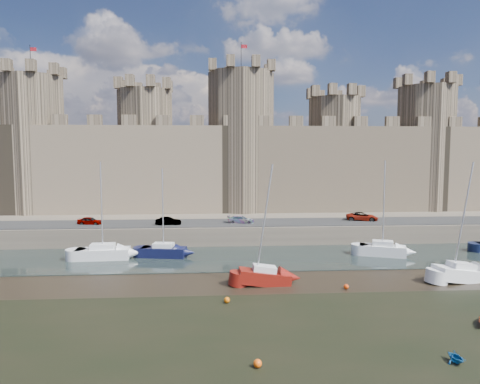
{
  "coord_description": "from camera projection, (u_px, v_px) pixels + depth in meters",
  "views": [
    {
      "loc": [
        -3.02,
        -24.38,
        11.95
      ],
      "look_at": [
        0.08,
        22.0,
        7.86
      ],
      "focal_mm": 32.0,
      "sensor_mm": 36.0,
      "label": 1
    }
  ],
  "objects": [
    {
      "name": "ground",
      "position": [
        263.0,
        355.0,
        25.48
      ],
      "size": [
        160.0,
        160.0,
        0.0
      ],
      "primitive_type": "plane",
      "color": "black",
      "rests_on": "ground"
    },
    {
      "name": "water_channel",
      "position": [
        238.0,
        258.0,
        49.33
      ],
      "size": [
        160.0,
        12.0,
        0.08
      ],
      "primitive_type": "cube",
      "color": "black",
      "rests_on": "ground"
    },
    {
      "name": "quay",
      "position": [
        227.0,
        208.0,
        85.01
      ],
      "size": [
        160.0,
        60.0,
        2.5
      ],
      "primitive_type": "cube",
      "color": "#4C443A",
      "rests_on": "ground"
    },
    {
      "name": "road",
      "position": [
        234.0,
        223.0,
        59.05
      ],
      "size": [
        160.0,
        7.0,
        0.1
      ],
      "primitive_type": "cube",
      "color": "black",
      "rests_on": "quay"
    },
    {
      "name": "castle",
      "position": [
        226.0,
        156.0,
        72.12
      ],
      "size": [
        108.5,
        11.0,
        29.0
      ],
      "color": "#42382B",
      "rests_on": "quay"
    },
    {
      "name": "car_0",
      "position": [
        90.0,
        221.0,
        57.46
      ],
      "size": [
        3.36,
        1.73,
        1.09
      ],
      "primitive_type": "imported",
      "rotation": [
        0.0,
        0.0,
        1.43
      ],
      "color": "gray",
      "rests_on": "quay"
    },
    {
      "name": "car_1",
      "position": [
        168.0,
        221.0,
        57.03
      ],
      "size": [
        3.4,
        1.23,
        1.12
      ],
      "primitive_type": "imported",
      "rotation": [
        0.0,
        0.0,
        1.58
      ],
      "color": "gray",
      "rests_on": "quay"
    },
    {
      "name": "car_2",
      "position": [
        241.0,
        220.0,
        58.69
      ],
      "size": [
        3.85,
        2.08,
        1.06
      ],
      "primitive_type": "imported",
      "rotation": [
        0.0,
        0.0,
        1.4
      ],
      "color": "gray",
      "rests_on": "quay"
    },
    {
      "name": "car_3",
      "position": [
        362.0,
        217.0,
        60.89
      ],
      "size": [
        4.79,
        3.09,
        1.23
      ],
      "primitive_type": "imported",
      "rotation": [
        0.0,
        0.0,
        1.31
      ],
      "color": "gray",
      "rests_on": "quay"
    },
    {
      "name": "sailboat_0",
      "position": [
        103.0,
        252.0,
        48.62
      ],
      "size": [
        6.02,
        2.58,
        11.08
      ],
      "rotation": [
        0.0,
        0.0,
        0.05
      ],
      "color": "silver",
      "rests_on": "ground"
    },
    {
      "name": "sailboat_1",
      "position": [
        163.0,
        251.0,
        49.62
      ],
      "size": [
        5.41,
        2.84,
        10.3
      ],
      "rotation": [
        0.0,
        0.0,
        -0.17
      ],
      "color": "black",
      "rests_on": "ground"
    },
    {
      "name": "sailboat_2",
      "position": [
        382.0,
        249.0,
        50.23
      ],
      "size": [
        5.56,
        3.69,
        11.18
      ],
      "rotation": [
        0.0,
        0.0,
        -0.36
      ],
      "color": "silver",
      "rests_on": "ground"
    },
    {
      "name": "sailboat_4",
      "position": [
        264.0,
        276.0,
        39.34
      ],
      "size": [
        4.82,
        2.03,
        11.13
      ],
      "rotation": [
        0.0,
        0.0,
        0.04
      ],
      "color": "maroon",
      "rests_on": "ground"
    },
    {
      "name": "sailboat_5",
      "position": [
        461.0,
        273.0,
        40.37
      ],
      "size": [
        5.48,
        2.81,
        11.3
      ],
      "rotation": [
        0.0,
        0.0,
        0.15
      ],
      "color": "white",
      "rests_on": "ground"
    },
    {
      "name": "dinghy_5",
      "position": [
        455.0,
        357.0,
        24.51
      ],
      "size": [
        1.32,
        1.46,
        0.68
      ],
      "primitive_type": "imported",
      "rotation": [
        1.57,
        0.0,
        0.17
      ],
      "color": "#14518B",
      "rests_on": "ground"
    },
    {
      "name": "buoy_1",
      "position": [
        227.0,
        300.0,
        34.42
      ],
      "size": [
        0.5,
        0.5,
        0.5
      ],
      "primitive_type": "sphere",
      "color": "#C25708",
      "rests_on": "ground"
    },
    {
      "name": "buoy_2",
      "position": [
        258.0,
        364.0,
        23.99
      ],
      "size": [
        0.49,
        0.49,
        0.49
      ],
      "primitive_type": "sphere",
      "color": "#E84F0A",
      "rests_on": "ground"
    },
    {
      "name": "buoy_3",
      "position": [
        346.0,
        287.0,
        37.98
      ],
      "size": [
        0.46,
        0.46,
        0.46
      ],
      "primitive_type": "sphere",
      "color": "red",
      "rests_on": "ground"
    }
  ]
}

